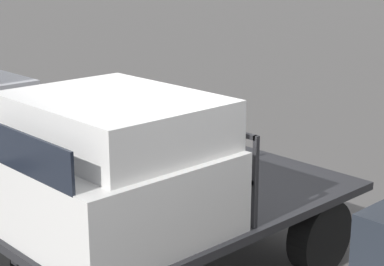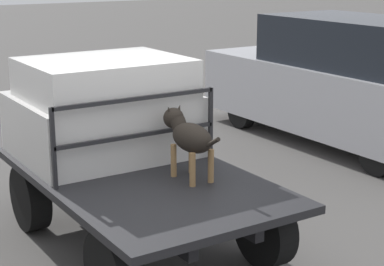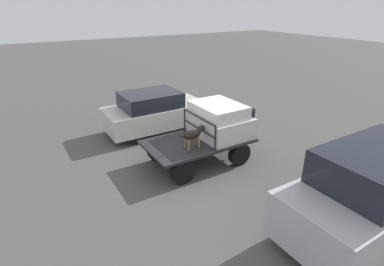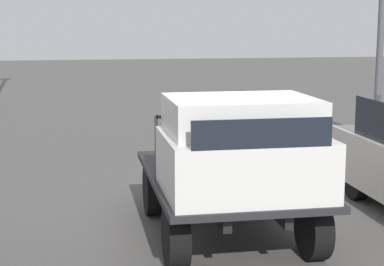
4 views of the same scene
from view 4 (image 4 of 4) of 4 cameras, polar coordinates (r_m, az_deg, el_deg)
ground_plane at (r=8.66m, az=2.93°, el=-8.93°), size 80.00×80.00×0.00m
flatbed_truck at (r=8.49m, az=2.96°, el=-5.22°), size 3.44×1.97×0.81m
truck_cab at (r=7.52m, az=4.48°, el=-1.31°), size 1.59×1.85×1.10m
truck_headboard at (r=8.31m, az=3.03°, el=-0.12°), size 0.04×1.85×0.81m
dog at (r=8.64m, az=0.09°, el=-0.37°), size 0.97×0.29×0.71m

